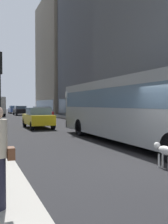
{
  "coord_description": "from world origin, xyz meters",
  "views": [
    {
      "loc": [
        -5.49,
        -6.19,
        1.86
      ],
      "look_at": [
        0.48,
        7.8,
        1.4
      ],
      "focal_mm": 39.55,
      "sensor_mm": 36.0,
      "label": 1
    }
  ],
  "objects_px": {
    "car_red_coupe": "(41,113)",
    "car_blue_hatchback": "(14,109)",
    "car_yellow_taxi": "(38,118)",
    "transit_bus": "(130,106)",
    "dalmatian_dog": "(164,151)",
    "car_black_suv": "(20,110)"
  },
  "relations": [
    {
      "from": "car_yellow_taxi",
      "to": "car_red_coupe",
      "type": "distance_m",
      "value": 9.35
    },
    {
      "from": "transit_bus",
      "to": "car_black_suv",
      "type": "relative_size",
      "value": 2.41
    },
    {
      "from": "transit_bus",
      "to": "car_yellow_taxi",
      "type": "distance_m",
      "value": 9.61
    },
    {
      "from": "car_black_suv",
      "to": "dalmatian_dog",
      "type": "xyz_separation_m",
      "value": [
        -1.72,
        -38.78,
        -0.31
      ]
    },
    {
      "from": "car_black_suv",
      "to": "car_blue_hatchback",
      "type": "bearing_deg",
      "value": 90.0
    },
    {
      "from": "car_yellow_taxi",
      "to": "dalmatian_dog",
      "type": "height_order",
      "value": "car_yellow_taxi"
    },
    {
      "from": "car_black_suv",
      "to": "dalmatian_dog",
      "type": "relative_size",
      "value": 4.97
    },
    {
      "from": "car_blue_hatchback",
      "to": "car_black_suv",
      "type": "distance_m",
      "value": 8.95
    },
    {
      "from": "transit_bus",
      "to": "car_yellow_taxi",
      "type": "height_order",
      "value": "transit_bus"
    },
    {
      "from": "car_black_suv",
      "to": "dalmatian_dog",
      "type": "bearing_deg",
      "value": -92.54
    },
    {
      "from": "car_red_coupe",
      "to": "car_black_suv",
      "type": "bearing_deg",
      "value": 90.0
    },
    {
      "from": "car_yellow_taxi",
      "to": "car_black_suv",
      "type": "bearing_deg",
      "value": 84.54
    },
    {
      "from": "car_black_suv",
      "to": "transit_bus",
      "type": "bearing_deg",
      "value": -90.0
    },
    {
      "from": "car_blue_hatchback",
      "to": "dalmatian_dog",
      "type": "height_order",
      "value": "car_blue_hatchback"
    },
    {
      "from": "car_yellow_taxi",
      "to": "dalmatian_dog",
      "type": "distance_m",
      "value": 13.67
    },
    {
      "from": "car_red_coupe",
      "to": "car_blue_hatchback",
      "type": "height_order",
      "value": "same"
    },
    {
      "from": "car_yellow_taxi",
      "to": "car_red_coupe",
      "type": "xyz_separation_m",
      "value": [
        2.4,
        9.03,
        0.0
      ]
    },
    {
      "from": "car_blue_hatchback",
      "to": "car_black_suv",
      "type": "relative_size",
      "value": 0.95
    },
    {
      "from": "car_yellow_taxi",
      "to": "car_blue_hatchback",
      "type": "xyz_separation_m",
      "value": [
        2.4,
        34.09,
        0.0
      ]
    },
    {
      "from": "dalmatian_dog",
      "to": "car_blue_hatchback",
      "type": "bearing_deg",
      "value": 87.94
    },
    {
      "from": "transit_bus",
      "to": "dalmatian_dog",
      "type": "relative_size",
      "value": 11.98
    },
    {
      "from": "car_yellow_taxi",
      "to": "car_blue_hatchback",
      "type": "relative_size",
      "value": 0.89
    }
  ]
}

